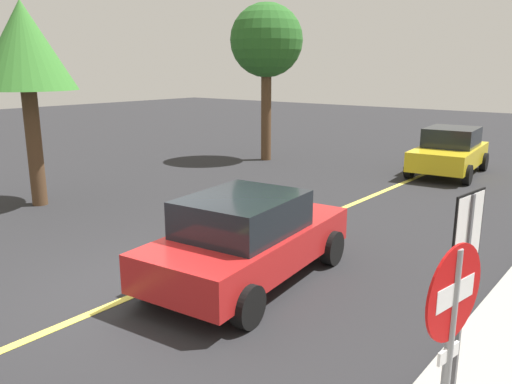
# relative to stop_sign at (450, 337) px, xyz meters

# --- Properties ---
(ground_plane) EXTENTS (80.00, 80.00, 0.00)m
(ground_plane) POSITION_rel_stop_sign_xyz_m (1.39, 5.24, -1.60)
(ground_plane) COLOR #262628
(lane_marking_centre) EXTENTS (28.00, 0.16, 0.01)m
(lane_marking_centre) POSITION_rel_stop_sign_xyz_m (4.39, 5.24, -1.59)
(lane_marking_centre) COLOR #E0D14C
(stop_sign) EXTENTS (0.75, 0.15, 2.34)m
(stop_sign) POSITION_rel_stop_sign_xyz_m (0.00, 0.00, 0.00)
(stop_sign) COLOR gray
(stop_sign) RESTS_ON ground_plane
(speed_limit_sign) EXTENTS (0.54, 0.09, 2.52)m
(speed_limit_sign) POSITION_rel_stop_sign_xyz_m (0.91, 0.20, 0.17)
(speed_limit_sign) COLOR #4C4C51
(speed_limit_sign) RESTS_ON ground_plane
(car_yellow_mid_road) EXTENTS (4.17, 2.36, 1.59)m
(car_yellow_mid_road) POSITION_rel_stop_sign_xyz_m (13.95, 4.65, -0.80)
(car_yellow_mid_road) COLOR gold
(car_yellow_mid_road) RESTS_ON ground_plane
(car_red_approaching) EXTENTS (4.33, 2.40, 1.54)m
(car_red_approaching) POSITION_rel_stop_sign_xyz_m (2.65, 4.21, -0.82)
(car_red_approaching) COLOR red
(car_red_approaching) RESTS_ON ground_plane
(tree_left_verge) EXTENTS (2.76, 2.76, 5.97)m
(tree_left_verge) POSITION_rel_stop_sign_xyz_m (12.22, 11.27, 2.91)
(tree_left_verge) COLOR #513823
(tree_left_verge) RESTS_ON ground_plane
(tree_centre_verge) EXTENTS (2.47, 2.47, 5.21)m
(tree_centre_verge) POSITION_rel_stop_sign_xyz_m (2.99, 11.76, 2.43)
(tree_centre_verge) COLOR #513823
(tree_centre_verge) RESTS_ON ground_plane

